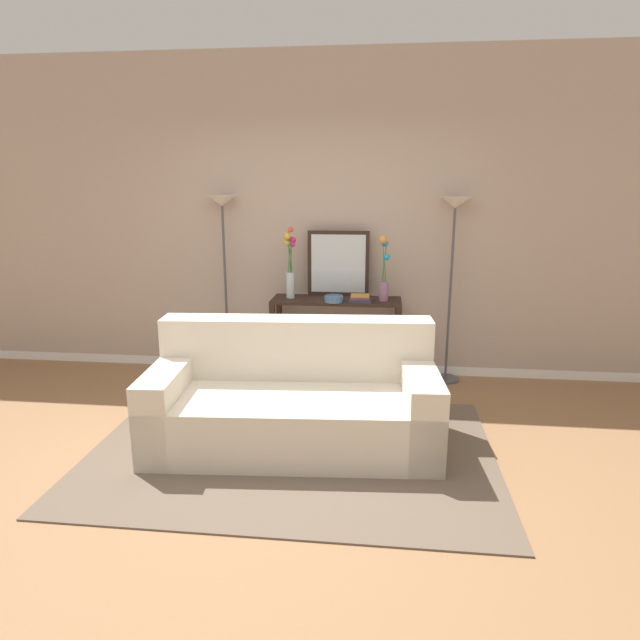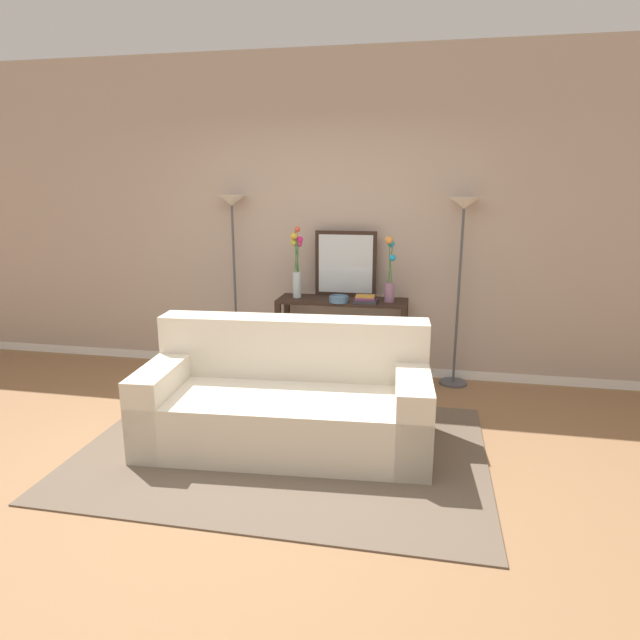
{
  "view_description": "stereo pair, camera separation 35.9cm",
  "coord_description": "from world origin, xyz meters",
  "px_view_note": "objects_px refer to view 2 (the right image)",
  "views": [
    {
      "loc": [
        0.7,
        -3.15,
        1.88
      ],
      "look_at": [
        0.21,
        1.19,
        0.78
      ],
      "focal_mm": 30.9,
      "sensor_mm": 36.0,
      "label": 1
    },
    {
      "loc": [
        1.06,
        -3.09,
        1.88
      ],
      "look_at": [
        0.21,
        1.19,
        0.78
      ],
      "focal_mm": 30.9,
      "sensor_mm": 36.0,
      "label": 2
    }
  ],
  "objects_px": {
    "vase_tall_flowers": "(297,265)",
    "couch": "(287,402)",
    "floor_lamp_left": "(233,235)",
    "fruit_bowl": "(339,299)",
    "wall_mirror": "(346,264)",
    "book_row_under_console": "(309,373)",
    "book_stack": "(365,299)",
    "console_table": "(342,325)",
    "floor_lamp_right": "(462,240)",
    "vase_short_flowers": "(390,275)"
  },
  "relations": [
    {
      "from": "wall_mirror",
      "to": "book_stack",
      "type": "distance_m",
      "value": 0.45
    },
    {
      "from": "wall_mirror",
      "to": "vase_tall_flowers",
      "type": "bearing_deg",
      "value": -160.73
    },
    {
      "from": "book_row_under_console",
      "to": "wall_mirror",
      "type": "bearing_deg",
      "value": 26.51
    },
    {
      "from": "vase_tall_flowers",
      "to": "book_stack",
      "type": "height_order",
      "value": "vase_tall_flowers"
    },
    {
      "from": "console_table",
      "to": "wall_mirror",
      "type": "distance_m",
      "value": 0.58
    },
    {
      "from": "book_stack",
      "to": "vase_tall_flowers",
      "type": "bearing_deg",
      "value": 170.15
    },
    {
      "from": "couch",
      "to": "floor_lamp_left",
      "type": "height_order",
      "value": "floor_lamp_left"
    },
    {
      "from": "floor_lamp_left",
      "to": "couch",
      "type": "bearing_deg",
      "value": -58.16
    },
    {
      "from": "fruit_bowl",
      "to": "floor_lamp_right",
      "type": "bearing_deg",
      "value": 13.38
    },
    {
      "from": "couch",
      "to": "fruit_bowl",
      "type": "distance_m",
      "value": 1.33
    },
    {
      "from": "vase_short_flowers",
      "to": "book_stack",
      "type": "bearing_deg",
      "value": -157.66
    },
    {
      "from": "floor_lamp_right",
      "to": "wall_mirror",
      "type": "bearing_deg",
      "value": 178.09
    },
    {
      "from": "vase_short_flowers",
      "to": "couch",
      "type": "bearing_deg",
      "value": -115.63
    },
    {
      "from": "vase_tall_flowers",
      "to": "vase_short_flowers",
      "type": "distance_m",
      "value": 0.88
    },
    {
      "from": "couch",
      "to": "vase_short_flowers",
      "type": "bearing_deg",
      "value": 64.37
    },
    {
      "from": "wall_mirror",
      "to": "book_row_under_console",
      "type": "relative_size",
      "value": 1.8
    },
    {
      "from": "fruit_bowl",
      "to": "vase_short_flowers",
      "type": "bearing_deg",
      "value": 13.26
    },
    {
      "from": "floor_lamp_right",
      "to": "fruit_bowl",
      "type": "bearing_deg",
      "value": -166.62
    },
    {
      "from": "wall_mirror",
      "to": "book_stack",
      "type": "bearing_deg",
      "value": -50.0
    },
    {
      "from": "book_stack",
      "to": "floor_lamp_right",
      "type": "bearing_deg",
      "value": 15.76
    },
    {
      "from": "console_table",
      "to": "book_stack",
      "type": "relative_size",
      "value": 5.78
    },
    {
      "from": "vase_tall_flowers",
      "to": "fruit_bowl",
      "type": "relative_size",
      "value": 3.8
    },
    {
      "from": "wall_mirror",
      "to": "console_table",
      "type": "bearing_deg",
      "value": -90.79
    },
    {
      "from": "fruit_bowl",
      "to": "book_stack",
      "type": "xyz_separation_m",
      "value": [
        0.24,
        0.02,
        0.0
      ]
    },
    {
      "from": "book_row_under_console",
      "to": "vase_tall_flowers",
      "type": "bearing_deg",
      "value": 174.75
    },
    {
      "from": "console_table",
      "to": "wall_mirror",
      "type": "xyz_separation_m",
      "value": [
        0.0,
        0.16,
        0.56
      ]
    },
    {
      "from": "couch",
      "to": "book_row_under_console",
      "type": "xyz_separation_m",
      "value": [
        -0.13,
        1.33,
        -0.26
      ]
    },
    {
      "from": "couch",
      "to": "book_row_under_console",
      "type": "distance_m",
      "value": 1.36
    },
    {
      "from": "console_table",
      "to": "vase_tall_flowers",
      "type": "xyz_separation_m",
      "value": [
        -0.44,
        0.01,
        0.56
      ]
    },
    {
      "from": "floor_lamp_left",
      "to": "fruit_bowl",
      "type": "xyz_separation_m",
      "value": [
        1.09,
        -0.26,
        -0.54
      ]
    },
    {
      "from": "couch",
      "to": "vase_tall_flowers",
      "type": "bearing_deg",
      "value": 100.32
    },
    {
      "from": "book_stack",
      "to": "book_row_under_console",
      "type": "height_order",
      "value": "book_stack"
    },
    {
      "from": "couch",
      "to": "book_row_under_console",
      "type": "height_order",
      "value": "couch"
    },
    {
      "from": "floor_lamp_right",
      "to": "vase_tall_flowers",
      "type": "distance_m",
      "value": 1.52
    },
    {
      "from": "wall_mirror",
      "to": "fruit_bowl",
      "type": "bearing_deg",
      "value": -93.14
    },
    {
      "from": "vase_tall_flowers",
      "to": "couch",
      "type": "bearing_deg",
      "value": -79.68
    },
    {
      "from": "console_table",
      "to": "floor_lamp_right",
      "type": "relative_size",
      "value": 0.69
    },
    {
      "from": "console_table",
      "to": "fruit_bowl",
      "type": "relative_size",
      "value": 6.87
    },
    {
      "from": "console_table",
      "to": "floor_lamp_left",
      "type": "xyz_separation_m",
      "value": [
        -1.1,
        0.13,
        0.82
      ]
    },
    {
      "from": "console_table",
      "to": "fruit_bowl",
      "type": "distance_m",
      "value": 0.31
    },
    {
      "from": "wall_mirror",
      "to": "vase_short_flowers",
      "type": "height_order",
      "value": "wall_mirror"
    },
    {
      "from": "floor_lamp_left",
      "to": "book_stack",
      "type": "xyz_separation_m",
      "value": [
        1.33,
        -0.23,
        -0.54
      ]
    },
    {
      "from": "floor_lamp_right",
      "to": "vase_short_flowers",
      "type": "xyz_separation_m",
      "value": [
        -0.62,
        -0.15,
        -0.31
      ]
    },
    {
      "from": "couch",
      "to": "vase_tall_flowers",
      "type": "distance_m",
      "value": 1.59
    },
    {
      "from": "couch",
      "to": "console_table",
      "type": "bearing_deg",
      "value": 81.73
    },
    {
      "from": "vase_short_flowers",
      "to": "fruit_bowl",
      "type": "height_order",
      "value": "vase_short_flowers"
    },
    {
      "from": "vase_short_flowers",
      "to": "book_row_under_console",
      "type": "relative_size",
      "value": 1.74
    },
    {
      "from": "floor_lamp_left",
      "to": "fruit_bowl",
      "type": "relative_size",
      "value": 9.96
    },
    {
      "from": "floor_lamp_right",
      "to": "book_stack",
      "type": "relative_size",
      "value": 8.34
    },
    {
      "from": "couch",
      "to": "book_row_under_console",
      "type": "relative_size",
      "value": 6.09
    }
  ]
}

